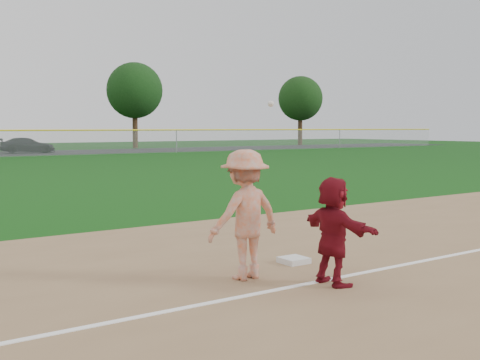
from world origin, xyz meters
TOP-DOWN VIEW (x-y plane):
  - ground at (0.00, 0.00)m, footprint 160.00×160.00m
  - foul_line at (0.00, -0.80)m, footprint 60.00×0.10m
  - first_base at (0.24, 0.32)m, footprint 0.41×0.41m
  - base_runner at (-0.17, -1.01)m, footprint 0.52×1.43m
  - car_right at (8.71, 46.14)m, footprint 4.86×2.71m
  - first_base_play at (-0.98, -0.03)m, footprint 1.25×0.77m
  - tree_3 at (22.00, 52.80)m, footprint 6.00×6.00m
  - tree_4 at (44.00, 51.20)m, footprint 5.60×5.60m

SIDE VIEW (x-z plane):
  - ground at x=0.00m, z-range 0.00..0.00m
  - foul_line at x=0.00m, z-range 0.02..0.03m
  - first_base at x=0.24m, z-range 0.02..0.11m
  - car_right at x=8.71m, z-range 0.01..1.34m
  - base_runner at x=-0.17m, z-range 0.02..1.54m
  - first_base_play at x=-0.98m, z-range -0.33..2.25m
  - tree_4 at x=44.00m, z-range 1.51..10.18m
  - tree_3 at x=22.00m, z-range 1.57..10.76m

